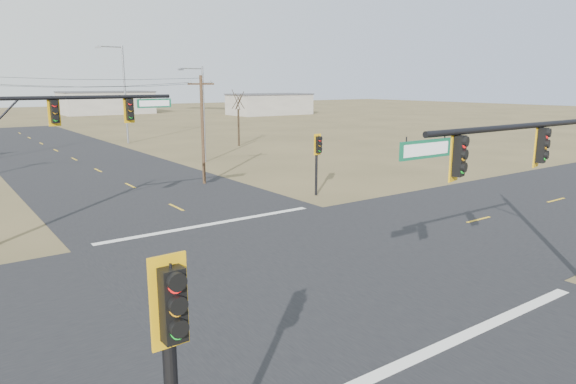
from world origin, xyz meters
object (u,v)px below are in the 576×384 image
object	(u,v)px
pedestal_signal_ne	(318,150)
pedestal_signal_sw	(173,350)
streetlight_a	(202,109)
bare_tree_c	(238,99)
utility_pole_near	(202,128)
mast_arm_far	(55,128)
mast_arm_near	(541,163)
streetlight_b	(123,89)

from	to	relation	value
pedestal_signal_ne	pedestal_signal_sw	size ratio (longest dim) A/B	0.82
pedestal_signal_ne	streetlight_a	bearing A→B (deg)	87.03
bare_tree_c	utility_pole_near	bearing A→B (deg)	-126.44
mast_arm_far	pedestal_signal_ne	world-z (taller)	mast_arm_far
streetlight_a	bare_tree_c	size ratio (longest dim) A/B	1.27
mast_arm_near	streetlight_b	distance (m)	54.10
mast_arm_near	bare_tree_c	world-z (taller)	bare_tree_c
mast_arm_near	streetlight_b	size ratio (longest dim) A/B	0.90
mast_arm_far	pedestal_signal_ne	xyz separation A→B (m)	(15.40, -0.30, -2.15)
mast_arm_near	pedestal_signal_sw	world-z (taller)	mast_arm_near
mast_arm_far	streetlight_b	distance (m)	39.28
mast_arm_far	pedestal_signal_sw	world-z (taller)	mast_arm_far
pedestal_signal_ne	bare_tree_c	distance (m)	28.20
bare_tree_c	mast_arm_near	bearing A→B (deg)	-108.62
pedestal_signal_sw	streetlight_a	world-z (taller)	streetlight_a
mast_arm_near	streetlight_a	xyz separation A→B (m)	(5.67, 34.66, 0.05)
pedestal_signal_ne	bare_tree_c	xyz separation A→B (m)	(9.51, 26.44, 2.36)
pedestal_signal_sw	utility_pole_near	distance (m)	30.37
mast_arm_far	pedestal_signal_sw	bearing A→B (deg)	-104.27
mast_arm_near	pedestal_signal_ne	size ratio (longest dim) A/B	2.57
utility_pole_near	streetlight_b	bearing A→B (deg)	82.44
mast_arm_near	bare_tree_c	size ratio (longest dim) A/B	1.52
streetlight_a	bare_tree_c	distance (m)	12.82
mast_arm_near	utility_pole_near	distance (m)	25.22
utility_pole_near	bare_tree_c	xyz separation A→B (m)	(13.69, 18.54, 1.27)
mast_arm_far	pedestal_signal_sw	size ratio (longest dim) A/B	1.80
pedestal_signal_sw	bare_tree_c	size ratio (longest dim) A/B	0.72
mast_arm_far	streetlight_b	bearing A→B (deg)	60.85
pedestal_signal_ne	bare_tree_c	bearing A→B (deg)	68.75
mast_arm_far	streetlight_b	world-z (taller)	streetlight_b
streetlight_b	bare_tree_c	distance (m)	14.20
streetlight_b	streetlight_a	bearing A→B (deg)	-69.83
utility_pole_near	bare_tree_c	distance (m)	23.08
pedestal_signal_sw	bare_tree_c	bearing A→B (deg)	57.51
pedestal_signal_sw	mast_arm_far	bearing A→B (deg)	81.01
streetlight_a	streetlight_b	distance (m)	19.28
streetlight_b	bare_tree_c	xyz separation A→B (m)	(9.88, -10.13, -1.12)
pedestal_signal_ne	bare_tree_c	world-z (taller)	bare_tree_c
pedestal_signal_sw	streetlight_a	size ratio (longest dim) A/B	0.57
pedestal_signal_ne	bare_tree_c	size ratio (longest dim) A/B	0.59
mast_arm_near	streetlight_a	distance (m)	35.12
pedestal_signal_sw	streetlight_b	distance (m)	58.50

